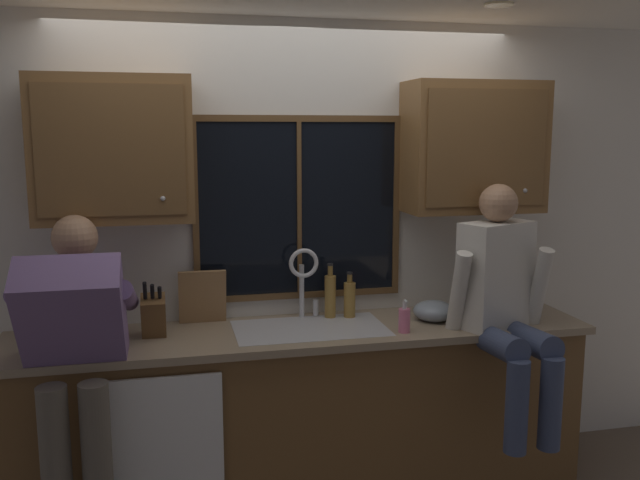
# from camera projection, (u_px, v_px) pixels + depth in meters

# --- Properties ---
(back_wall) EXTENTS (5.40, 0.12, 2.55)m
(back_wall) POSITION_uv_depth(u_px,v_px,m) (289.00, 251.00, 3.84)
(back_wall) COLOR silver
(back_wall) RESTS_ON floor
(ceiling_downlight_right) EXTENTS (0.14, 0.14, 0.01)m
(ceiling_downlight_right) POSITION_uv_depth(u_px,v_px,m) (499.00, 5.00, 3.20)
(ceiling_downlight_right) COLOR #FFEAB2
(window_glass) EXTENTS (1.10, 0.02, 0.95)m
(window_glass) POSITION_uv_depth(u_px,v_px,m) (299.00, 208.00, 3.74)
(window_glass) COLOR black
(window_frame_top) EXTENTS (1.17, 0.02, 0.04)m
(window_frame_top) POSITION_uv_depth(u_px,v_px,m) (299.00, 118.00, 3.66)
(window_frame_top) COLOR brown
(window_frame_bottom) EXTENTS (1.17, 0.02, 0.04)m
(window_frame_bottom) POSITION_uv_depth(u_px,v_px,m) (300.00, 295.00, 3.81)
(window_frame_bottom) COLOR brown
(window_frame_left) EXTENTS (0.03, 0.02, 0.95)m
(window_frame_left) POSITION_uv_depth(u_px,v_px,m) (195.00, 211.00, 3.61)
(window_frame_left) COLOR brown
(window_frame_right) EXTENTS (0.03, 0.02, 0.95)m
(window_frame_right) POSITION_uv_depth(u_px,v_px,m) (396.00, 206.00, 3.86)
(window_frame_right) COLOR brown
(window_mullion_center) EXTENTS (0.02, 0.02, 0.95)m
(window_mullion_center) POSITION_uv_depth(u_px,v_px,m) (299.00, 209.00, 3.73)
(window_mullion_center) COLOR brown
(lower_cabinet_run) EXTENTS (3.00, 0.58, 0.88)m
(lower_cabinet_run) POSITION_uv_depth(u_px,v_px,m) (302.00, 414.00, 3.64)
(lower_cabinet_run) COLOR brown
(lower_cabinet_run) RESTS_ON floor
(countertop) EXTENTS (3.06, 0.62, 0.04)m
(countertop) POSITION_uv_depth(u_px,v_px,m) (303.00, 333.00, 3.54)
(countertop) COLOR gray
(countertop) RESTS_ON lower_cabinet_run
(dishwasher_front) EXTENTS (0.60, 0.02, 0.74)m
(dishwasher_front) POSITION_uv_depth(u_px,v_px,m) (159.00, 453.00, 3.16)
(dishwasher_front) COLOR white
(upper_cabinet_left) EXTENTS (0.76, 0.36, 0.72)m
(upper_cabinet_left) POSITION_uv_depth(u_px,v_px,m) (114.00, 150.00, 3.32)
(upper_cabinet_left) COLOR brown
(upper_cabinet_right) EXTENTS (0.76, 0.36, 0.72)m
(upper_cabinet_right) POSITION_uv_depth(u_px,v_px,m) (474.00, 147.00, 3.75)
(upper_cabinet_right) COLOR brown
(sink) EXTENTS (0.80, 0.46, 0.21)m
(sink) POSITION_uv_depth(u_px,v_px,m) (310.00, 346.00, 3.58)
(sink) COLOR #B7B7BC
(sink) RESTS_ON lower_cabinet_run
(faucet) EXTENTS (0.18, 0.09, 0.40)m
(faucet) POSITION_uv_depth(u_px,v_px,m) (304.00, 274.00, 3.69)
(faucet) COLOR silver
(faucet) RESTS_ON countertop
(person_standing) EXTENTS (0.53, 0.69, 1.57)m
(person_standing) POSITION_uv_depth(u_px,v_px,m) (75.00, 356.00, 3.00)
(person_standing) COLOR #595147
(person_standing) RESTS_ON floor
(person_sitting_on_counter) EXTENTS (0.54, 0.66, 1.26)m
(person_sitting_on_counter) POSITION_uv_depth(u_px,v_px,m) (504.00, 297.00, 3.48)
(person_sitting_on_counter) COLOR #384260
(person_sitting_on_counter) RESTS_ON countertop
(knife_block) EXTENTS (0.12, 0.18, 0.32)m
(knife_block) POSITION_uv_depth(u_px,v_px,m) (154.00, 316.00, 3.39)
(knife_block) COLOR brown
(knife_block) RESTS_ON countertop
(cutting_board) EXTENTS (0.25, 0.08, 0.30)m
(cutting_board) POSITION_uv_depth(u_px,v_px,m) (202.00, 297.00, 3.63)
(cutting_board) COLOR #997047
(cutting_board) RESTS_ON countertop
(mixing_bowl) EXTENTS (0.23, 0.23, 0.11)m
(mixing_bowl) POSITION_uv_depth(u_px,v_px,m) (434.00, 311.00, 3.71)
(mixing_bowl) COLOR #8C99A8
(mixing_bowl) RESTS_ON countertop
(soap_dispenser) EXTENTS (0.06, 0.07, 0.17)m
(soap_dispenser) POSITION_uv_depth(u_px,v_px,m) (404.00, 320.00, 3.48)
(soap_dispenser) COLOR pink
(soap_dispenser) RESTS_ON countertop
(bottle_green_glass) EXTENTS (0.06, 0.06, 0.31)m
(bottle_green_glass) POSITION_uv_depth(u_px,v_px,m) (330.00, 295.00, 3.75)
(bottle_green_glass) COLOR olive
(bottle_green_glass) RESTS_ON countertop
(bottle_tall_clear) EXTENTS (0.07, 0.07, 0.26)m
(bottle_tall_clear) POSITION_uv_depth(u_px,v_px,m) (350.00, 299.00, 3.76)
(bottle_tall_clear) COLOR olive
(bottle_tall_clear) RESTS_ON countertop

